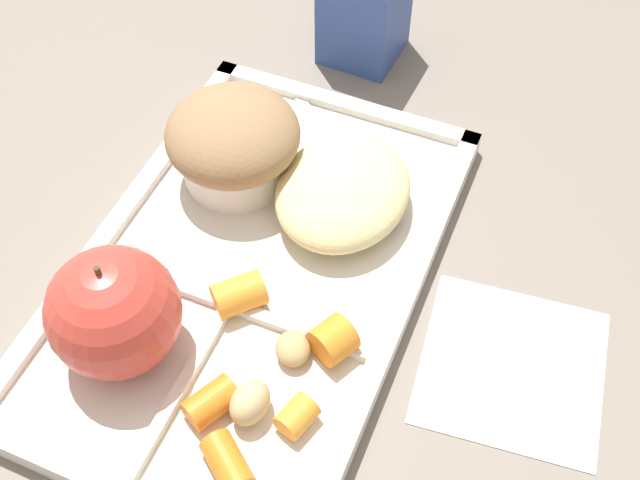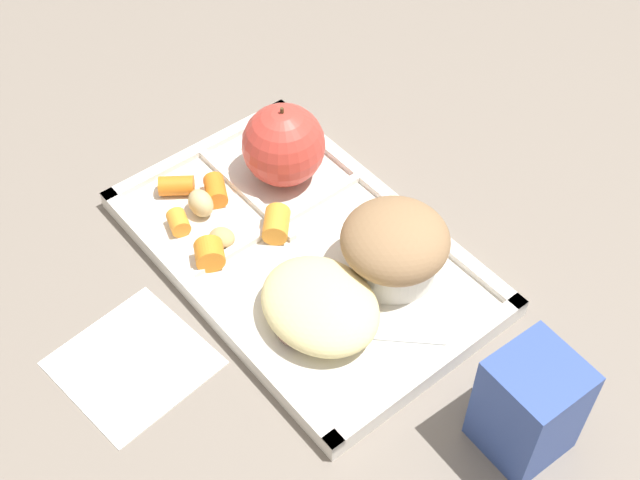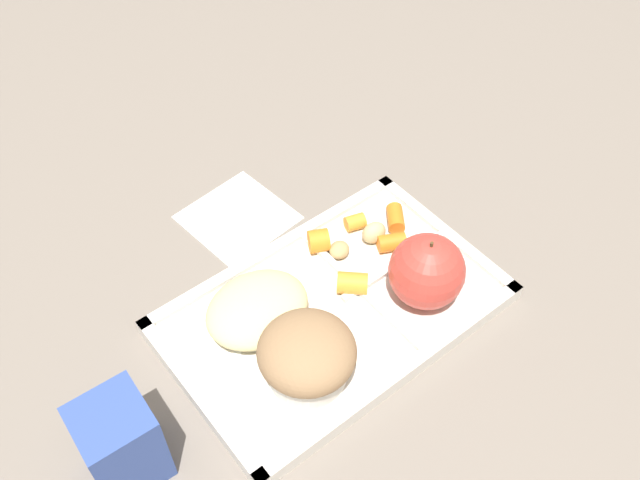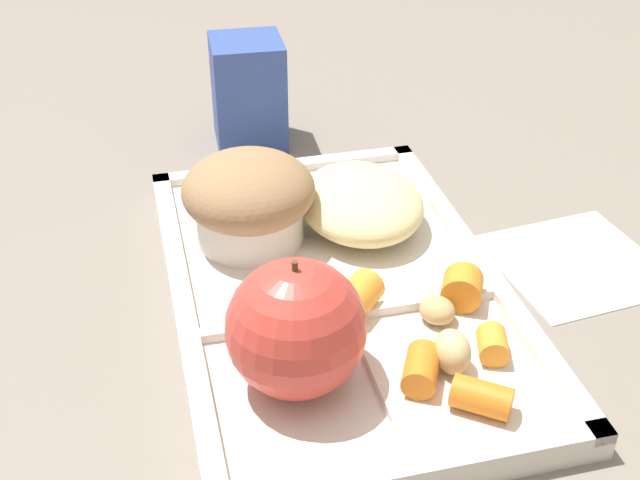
% 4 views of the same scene
% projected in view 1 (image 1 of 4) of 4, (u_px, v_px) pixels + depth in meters
% --- Properties ---
extents(ground, '(6.00, 6.00, 0.00)m').
position_uv_depth(ground, '(254.00, 277.00, 0.57)').
color(ground, slate).
extents(lunch_tray, '(0.36, 0.23, 0.02)m').
position_uv_depth(lunch_tray, '(253.00, 272.00, 0.56)').
color(lunch_tray, silver).
rests_on(lunch_tray, ground).
extents(green_apple, '(0.08, 0.08, 0.09)m').
position_uv_depth(green_apple, '(114.00, 312.00, 0.48)').
color(green_apple, '#C63D33').
rests_on(green_apple, lunch_tray).
extents(bran_muffin, '(0.10, 0.10, 0.07)m').
position_uv_depth(bran_muffin, '(234.00, 142.00, 0.58)').
color(bran_muffin, silver).
rests_on(bran_muffin, lunch_tray).
extents(carrot_slice_small, '(0.04, 0.04, 0.02)m').
position_uv_depth(carrot_slice_small, '(239.00, 295.00, 0.53)').
color(carrot_slice_small, orange).
rests_on(carrot_slice_small, lunch_tray).
extents(carrot_slice_edge, '(0.03, 0.03, 0.02)m').
position_uv_depth(carrot_slice_edge, '(297.00, 416.00, 0.48)').
color(carrot_slice_edge, orange).
rests_on(carrot_slice_edge, lunch_tray).
extents(carrot_slice_center, '(0.04, 0.03, 0.02)m').
position_uv_depth(carrot_slice_center, '(211.00, 402.00, 0.48)').
color(carrot_slice_center, orange).
rests_on(carrot_slice_center, lunch_tray).
extents(carrot_slice_large, '(0.03, 0.04, 0.03)m').
position_uv_depth(carrot_slice_large, '(333.00, 340.00, 0.50)').
color(carrot_slice_large, orange).
rests_on(carrot_slice_large, lunch_tray).
extents(carrot_slice_near_corner, '(0.04, 0.04, 0.02)m').
position_uv_depth(carrot_slice_near_corner, '(227.00, 463.00, 0.46)').
color(carrot_slice_near_corner, orange).
rests_on(carrot_slice_near_corner, lunch_tray).
extents(potato_chunk_large, '(0.03, 0.03, 0.03)m').
position_uv_depth(potato_chunk_large, '(250.00, 403.00, 0.48)').
color(potato_chunk_large, tan).
rests_on(potato_chunk_large, lunch_tray).
extents(potato_chunk_corner, '(0.03, 0.03, 0.02)m').
position_uv_depth(potato_chunk_corner, '(293.00, 349.00, 0.51)').
color(potato_chunk_corner, tan).
rests_on(potato_chunk_corner, lunch_tray).
extents(egg_noodle_pile, '(0.12, 0.10, 0.04)m').
position_uv_depth(egg_noodle_pile, '(343.00, 190.00, 0.57)').
color(egg_noodle_pile, beige).
rests_on(egg_noodle_pile, lunch_tray).
extents(meatball_center, '(0.04, 0.04, 0.04)m').
position_uv_depth(meatball_center, '(326.00, 202.00, 0.57)').
color(meatball_center, brown).
rests_on(meatball_center, lunch_tray).
extents(meatball_side, '(0.03, 0.03, 0.03)m').
position_uv_depth(meatball_side, '(386.00, 207.00, 0.57)').
color(meatball_side, brown).
rests_on(meatball_side, lunch_tray).
extents(plastic_fork, '(0.12, 0.12, 0.00)m').
position_uv_depth(plastic_fork, '(338.00, 164.00, 0.61)').
color(plastic_fork, silver).
rests_on(plastic_fork, lunch_tray).
extents(milk_carton, '(0.07, 0.07, 0.10)m').
position_uv_depth(milk_carton, '(365.00, 5.00, 0.68)').
color(milk_carton, '#334C99').
rests_on(milk_carton, ground).
extents(paper_napkin, '(0.13, 0.13, 0.00)m').
position_uv_depth(paper_napkin, '(514.00, 361.00, 0.52)').
color(paper_napkin, white).
rests_on(paper_napkin, ground).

